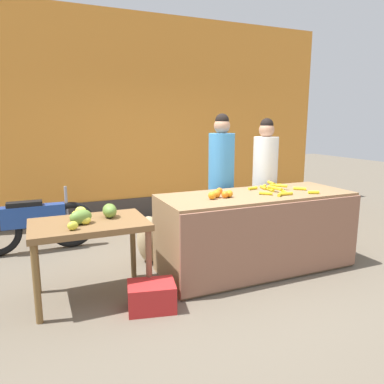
# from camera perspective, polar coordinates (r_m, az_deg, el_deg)

# --- Properties ---
(ground_plane) EXTENTS (24.00, 24.00, 0.00)m
(ground_plane) POSITION_cam_1_polar(r_m,az_deg,el_deg) (4.38, 4.14, -12.59)
(ground_plane) COLOR #665B4C
(market_wall_back) EXTENTS (7.27, 0.23, 3.58)m
(market_wall_back) POSITION_cam_1_polar(r_m,az_deg,el_deg) (6.79, -7.49, 10.99)
(market_wall_back) COLOR orange
(market_wall_back) RESTS_ON ground
(fruit_stall_counter) EXTENTS (2.29, 0.90, 0.92)m
(fruit_stall_counter) POSITION_cam_1_polar(r_m,az_deg,el_deg) (4.45, 9.95, -6.07)
(fruit_stall_counter) COLOR olive
(fruit_stall_counter) RESTS_ON ground
(side_table_wooden) EXTENTS (1.11, 0.73, 0.79)m
(side_table_wooden) POSITION_cam_1_polar(r_m,az_deg,el_deg) (3.74, -15.72, -5.96)
(side_table_wooden) COLOR brown
(side_table_wooden) RESTS_ON ground
(banana_bunch_pile) EXTENTS (0.69, 0.71, 0.07)m
(banana_bunch_pile) POSITION_cam_1_polar(r_m,az_deg,el_deg) (4.53, 13.12, 0.46)
(banana_bunch_pile) COLOR gold
(banana_bunch_pile) RESTS_ON fruit_stall_counter
(orange_pile) EXTENTS (0.31, 0.32, 0.09)m
(orange_pile) POSITION_cam_1_polar(r_m,az_deg,el_deg) (4.06, 4.38, -0.28)
(orange_pile) COLOR orange
(orange_pile) RESTS_ON fruit_stall_counter
(mango_papaya_pile) EXTENTS (0.53, 0.65, 0.14)m
(mango_papaya_pile) POSITION_cam_1_polar(r_m,az_deg,el_deg) (3.73, -15.52, -3.42)
(mango_papaya_pile) COLOR #E8D94B
(mango_papaya_pile) RESTS_ON side_table_wooden
(vendor_woman_blue_shirt) EXTENTS (0.34, 0.34, 1.85)m
(vendor_woman_blue_shirt) POSITION_cam_1_polar(r_m,az_deg,el_deg) (4.87, 4.56, 1.31)
(vendor_woman_blue_shirt) COLOR #33333D
(vendor_woman_blue_shirt) RESTS_ON ground
(vendor_woman_white_shirt) EXTENTS (0.34, 0.34, 1.79)m
(vendor_woman_white_shirt) POSITION_cam_1_polar(r_m,az_deg,el_deg) (5.22, 11.26, 1.44)
(vendor_woman_white_shirt) COLOR #33333D
(vendor_woman_white_shirt) RESTS_ON ground
(parked_motorcycle) EXTENTS (1.60, 0.18, 0.88)m
(parked_motorcycle) POSITION_cam_1_polar(r_m,az_deg,el_deg) (5.37, -23.41, -4.47)
(parked_motorcycle) COLOR black
(parked_motorcycle) RESTS_ON ground
(produce_crate) EXTENTS (0.50, 0.41, 0.26)m
(produce_crate) POSITION_cam_1_polar(r_m,az_deg,el_deg) (3.60, -6.32, -15.86)
(produce_crate) COLOR red
(produce_crate) RESTS_ON ground
(produce_sack) EXTENTS (0.33, 0.38, 0.59)m
(produce_sack) POSITION_cam_1_polar(r_m,az_deg,el_deg) (4.65, -6.69, -7.33)
(produce_sack) COLOR tan
(produce_sack) RESTS_ON ground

